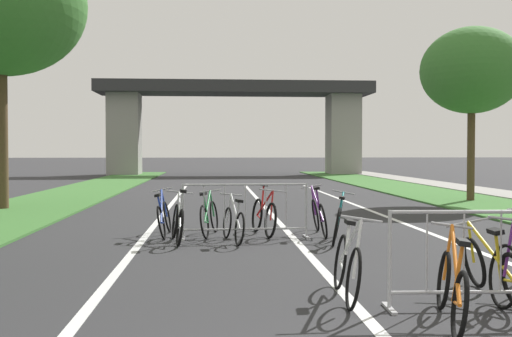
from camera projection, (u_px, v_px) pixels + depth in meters
The scene contains 20 objects.
grass_verge_left at pixel (69, 196), 21.98m from camera, with size 3.29×48.41×0.05m, color #386B2D.
grass_verge_right at pixel (432, 194), 22.94m from camera, with size 3.29×48.41×0.05m, color #386B2D.
sidewalk_path_right at pixel (498, 193), 23.12m from camera, with size 1.90×48.41×0.08m, color gray.
lane_stripe_center at pixel (269, 211), 16.67m from camera, with size 0.14×28.01×0.01m, color silver.
lane_stripe_right_lane at pixel (369, 210), 16.87m from camera, with size 0.14×28.01×0.01m, color silver.
lane_stripe_left_lane at pixel (165, 212), 16.47m from camera, with size 0.14×28.01×0.01m, color silver.
overpass_bridge at pixel (235, 111), 42.47m from camera, with size 19.28×3.82×6.52m.
tree_right_pine_far at pixel (472, 71), 19.61m from camera, with size 3.33×3.33×5.73m.
crowd_barrier_nearest at pixel (501, 260), 6.31m from camera, with size 2.44×0.54×1.05m.
crowd_barrier_second at pixel (245, 211), 11.40m from camera, with size 2.44×0.54×1.05m.
bicycle_silver_0 at pixel (178, 222), 10.91m from camera, with size 0.53×1.69×0.99m.
bicycle_red_2 at pixel (264, 216), 11.89m from camera, with size 0.64×1.67×1.01m.
bicycle_orange_3 at pixel (452, 287), 5.77m from camera, with size 0.67×1.67×0.94m.
bicycle_blue_4 at pixel (164, 217), 11.71m from camera, with size 0.43×1.67×0.93m.
bicycle_green_5 at pixel (209, 217), 11.82m from camera, with size 0.45×1.60×0.90m.
bicycle_white_6 at pixel (347, 266), 6.73m from camera, with size 0.44×1.64×1.00m.
bicycle_yellow_7 at pixel (492, 268), 6.74m from camera, with size 0.55×1.73×0.87m.
bicycle_teal_8 at pixel (338, 222), 10.92m from camera, with size 0.69×1.69×0.93m.
bicycle_silver_10 at pixel (234, 223), 10.95m from camera, with size 0.44×1.58×0.88m.
bicycle_purple_11 at pixel (319, 216), 11.91m from camera, with size 0.45×1.77×0.99m.
Camera 1 is at (-1.52, -2.56, 1.67)m, focal length 42.08 mm.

